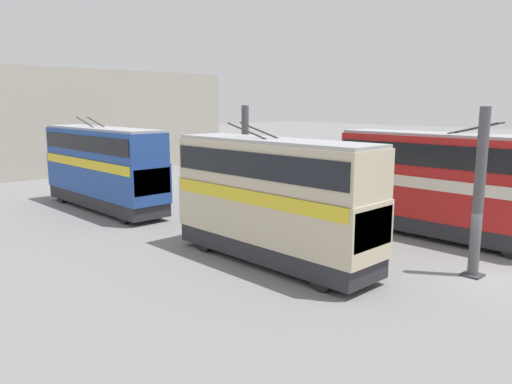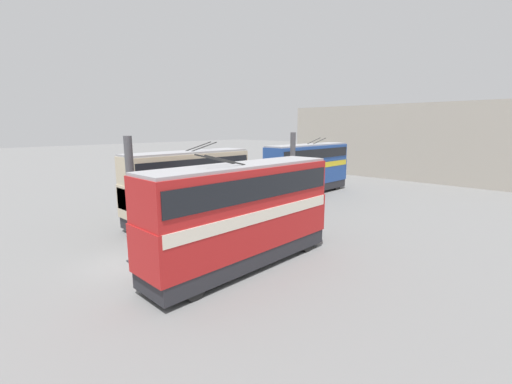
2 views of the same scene
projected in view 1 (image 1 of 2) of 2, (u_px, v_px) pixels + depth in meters
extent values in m
plane|color=slate|center=(490.00, 280.00, 18.93)|extent=(240.00, 240.00, 0.00)
cube|color=#A8A093|center=(64.00, 123.00, 45.14)|extent=(0.50, 36.00, 9.80)
cylinder|color=#4C4C51|center=(479.00, 194.00, 18.84)|extent=(0.40, 0.40, 6.52)
cube|color=#333338|center=(472.00, 275.00, 19.40)|extent=(0.73, 0.73, 0.08)
cylinder|color=#4C4C51|center=(245.00, 164.00, 28.13)|extent=(0.40, 0.40, 6.52)
cube|color=#333338|center=(245.00, 219.00, 28.69)|extent=(0.73, 0.73, 0.08)
cylinder|color=black|center=(383.00, 213.00, 28.38)|extent=(0.98, 0.30, 0.98)
cylinder|color=black|center=(361.00, 218.00, 26.95)|extent=(0.98, 0.30, 0.98)
cylinder|color=black|center=(512.00, 248.00, 21.46)|extent=(0.98, 0.30, 0.98)
cube|color=#28282D|center=(441.00, 225.00, 24.82)|extent=(10.51, 2.45, 0.77)
cube|color=red|center=(443.00, 197.00, 24.57)|extent=(10.73, 2.50, 2.07)
cube|color=silver|center=(444.00, 182.00, 24.44)|extent=(10.41, 2.54, 0.55)
cube|color=red|center=(445.00, 156.00, 24.22)|extent=(10.62, 2.43, 1.94)
cube|color=black|center=(445.00, 154.00, 24.20)|extent=(10.30, 2.51, 1.07)
cube|color=#9E9EA3|center=(447.00, 135.00, 24.03)|extent=(10.51, 2.25, 0.14)
cube|color=black|center=(353.00, 181.00, 28.30)|extent=(0.12, 2.30, 1.33)
cylinder|color=#282828|center=(478.00, 128.00, 23.26)|extent=(2.35, 0.07, 0.65)
cylinder|color=#282828|center=(472.00, 128.00, 22.78)|extent=(2.35, 0.07, 0.65)
cylinder|color=black|center=(356.00, 265.00, 19.20)|extent=(1.00, 0.30, 1.00)
cylinder|color=black|center=(322.00, 278.00, 17.77)|extent=(1.00, 0.30, 1.00)
cylinder|color=black|center=(239.00, 232.00, 24.00)|extent=(1.00, 0.30, 1.00)
cylinder|color=black|center=(204.00, 240.00, 22.57)|extent=(1.00, 0.30, 1.00)
cube|color=#28282D|center=(272.00, 247.00, 20.93)|extent=(9.57, 2.45, 0.78)
cube|color=beige|center=(273.00, 213.00, 20.67)|extent=(9.76, 2.50, 2.18)
cube|color=yellow|center=(273.00, 194.00, 20.53)|extent=(9.47, 2.54, 0.55)
cube|color=beige|center=(273.00, 165.00, 20.32)|extent=(9.66, 2.43, 1.83)
cube|color=black|center=(273.00, 163.00, 20.30)|extent=(9.37, 2.51, 1.01)
cube|color=#9E9EA3|center=(273.00, 141.00, 20.14)|extent=(9.57, 2.25, 0.14)
cube|color=black|center=(372.00, 229.00, 17.20)|extent=(0.12, 2.30, 1.40)
cylinder|color=#282828|center=(258.00, 130.00, 21.19)|extent=(2.35, 0.07, 0.65)
cylinder|color=#282828|center=(246.00, 131.00, 20.71)|extent=(2.35, 0.07, 0.65)
cylinder|color=black|center=(156.00, 209.00, 29.16)|extent=(1.03, 0.30, 1.03)
cylinder|color=black|center=(124.00, 215.00, 27.73)|extent=(1.03, 0.30, 1.03)
cylinder|color=black|center=(91.00, 191.00, 35.09)|extent=(1.03, 0.30, 1.03)
cylinder|color=black|center=(62.00, 195.00, 33.66)|extent=(1.03, 0.30, 1.03)
cube|color=#28282D|center=(105.00, 199.00, 31.45)|extent=(11.10, 2.45, 0.78)
cube|color=#234793|center=(104.00, 175.00, 31.19)|extent=(11.33, 2.50, 2.25)
cube|color=yellow|center=(103.00, 162.00, 31.04)|extent=(10.99, 2.54, 0.55)
cube|color=#234793|center=(102.00, 144.00, 30.84)|extent=(11.22, 2.43, 1.71)
cube|color=black|center=(102.00, 142.00, 30.82)|extent=(10.88, 2.51, 0.94)
cube|color=#9E9EA3|center=(101.00, 129.00, 30.68)|extent=(11.10, 2.25, 0.14)
cube|color=black|center=(152.00, 182.00, 27.16)|extent=(0.12, 2.30, 1.44)
cylinder|color=#282828|center=(95.00, 122.00, 31.86)|extent=(2.35, 0.07, 0.65)
cylinder|color=#282828|center=(85.00, 122.00, 31.38)|extent=(2.35, 0.07, 0.65)
cube|color=#2D2D33|center=(317.00, 226.00, 25.69)|extent=(0.35, 0.36, 0.82)
cube|color=#934C42|center=(317.00, 211.00, 25.56)|extent=(0.46, 0.47, 0.71)
sphere|color=tan|center=(318.00, 202.00, 25.48)|extent=(0.23, 0.23, 0.23)
cube|color=#473D33|center=(274.00, 233.00, 24.35)|extent=(0.32, 0.24, 0.75)
cube|color=#3D5684|center=(275.00, 219.00, 24.22)|extent=(0.45, 0.29, 0.65)
sphere|color=#A37A5B|center=(275.00, 211.00, 24.15)|extent=(0.21, 0.21, 0.21)
cylinder|color=#235638|center=(323.00, 248.00, 21.55)|extent=(0.58, 0.58, 0.93)
cylinder|color=#235638|center=(323.00, 248.00, 21.55)|extent=(0.61, 0.61, 0.04)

